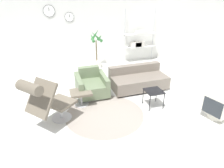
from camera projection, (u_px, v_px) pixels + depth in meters
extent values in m
plane|color=silver|center=(109.00, 104.00, 5.03)|extent=(12.00, 12.00, 0.00)
cube|color=silver|center=(85.00, 27.00, 7.13)|extent=(12.00, 0.06, 2.80)
cylinder|color=black|center=(49.00, 11.00, 6.54)|extent=(0.38, 0.01, 0.38)
cylinder|color=white|center=(49.00, 11.00, 6.54)|extent=(0.36, 0.02, 0.36)
cube|color=black|center=(49.00, 9.00, 6.51)|extent=(0.01, 0.01, 0.11)
cylinder|color=black|center=(69.00, 17.00, 6.80)|extent=(0.32, 0.01, 0.32)
cylinder|color=white|center=(69.00, 17.00, 6.80)|extent=(0.30, 0.02, 0.30)
cube|color=black|center=(69.00, 16.00, 6.77)|extent=(0.01, 0.01, 0.09)
cube|color=silver|center=(219.00, 41.00, 5.21)|extent=(0.06, 12.00, 2.80)
cylinder|color=gray|center=(105.00, 114.00, 4.63)|extent=(1.81, 1.81, 0.01)
cylinder|color=#BCBCC1|center=(62.00, 118.00, 4.49)|extent=(0.62, 0.62, 0.02)
cylinder|color=#BCBCC1|center=(61.00, 111.00, 4.41)|extent=(0.06, 0.06, 0.35)
cube|color=#6B6051|center=(60.00, 102.00, 4.32)|extent=(0.76, 0.77, 0.06)
cube|color=#6B6051|center=(41.00, 98.00, 3.83)|extent=(0.72, 0.73, 0.63)
cylinder|color=#6B6051|center=(29.00, 88.00, 3.55)|extent=(0.50, 0.53, 0.20)
cylinder|color=#BCBCC1|center=(82.00, 104.00, 5.01)|extent=(0.36, 0.36, 0.02)
cylinder|color=#BCBCC1|center=(81.00, 99.00, 4.95)|extent=(0.05, 0.05, 0.29)
cube|color=#6B6051|center=(81.00, 92.00, 4.87)|extent=(0.51, 0.44, 0.06)
cube|color=silver|center=(92.00, 93.00, 5.49)|extent=(0.66, 0.75, 0.06)
cube|color=#667556|center=(92.00, 87.00, 5.41)|extent=(0.56, 0.91, 0.31)
cube|color=#667556|center=(89.00, 72.00, 5.59)|extent=(0.56, 0.18, 0.31)
cube|color=#667556|center=(104.00, 83.00, 5.46)|extent=(0.13, 0.91, 0.48)
cube|color=#667556|center=(79.00, 86.00, 5.28)|extent=(0.13, 0.91, 0.48)
cube|color=black|center=(138.00, 88.00, 5.82)|extent=(1.44, 0.74, 0.05)
cube|color=#70665B|center=(139.00, 82.00, 5.74)|extent=(1.61, 0.87, 0.34)
cube|color=#70665B|center=(135.00, 68.00, 5.88)|extent=(1.59, 0.25, 0.24)
cube|color=black|center=(154.00, 91.00, 4.77)|extent=(0.41, 0.41, 0.02)
cylinder|color=black|center=(150.00, 104.00, 4.66)|extent=(0.02, 0.02, 0.41)
cylinder|color=black|center=(164.00, 101.00, 4.75)|extent=(0.02, 0.02, 0.41)
cylinder|color=black|center=(143.00, 96.00, 4.98)|extent=(0.02, 0.02, 0.41)
cylinder|color=black|center=(156.00, 94.00, 5.07)|extent=(0.02, 0.02, 0.41)
cylinder|color=beige|center=(216.00, 115.00, 4.47)|extent=(0.35, 0.35, 0.14)
cube|color=beige|center=(219.00, 104.00, 4.34)|extent=(0.58, 0.60, 0.42)
cube|color=#282D33|center=(212.00, 107.00, 4.23)|extent=(0.13, 0.42, 0.36)
cylinder|color=silver|center=(97.00, 64.00, 7.32)|extent=(0.34, 0.34, 0.27)
cylinder|color=#382819|center=(97.00, 61.00, 7.27)|extent=(0.31, 0.31, 0.02)
cylinder|color=brown|center=(96.00, 51.00, 7.10)|extent=(0.04, 0.04, 0.74)
cone|color=#2D6B33|center=(100.00, 37.00, 6.96)|extent=(0.16, 0.36, 0.27)
cone|color=#2D6B33|center=(95.00, 35.00, 6.98)|extent=(0.33, 0.10, 0.40)
cone|color=#2D6B33|center=(92.00, 38.00, 6.84)|extent=(0.16, 0.36, 0.31)
cone|color=#2D6B33|center=(97.00, 37.00, 6.72)|extent=(0.42, 0.12, 0.40)
cylinder|color=#BCBCC1|center=(125.00, 37.00, 7.54)|extent=(0.03, 0.03, 2.00)
cylinder|color=#BCBCC1|center=(153.00, 35.00, 7.85)|extent=(0.03, 0.03, 2.00)
cube|color=silver|center=(140.00, 46.00, 7.75)|extent=(1.26, 0.28, 0.02)
cube|color=silver|center=(141.00, 34.00, 7.55)|extent=(1.26, 0.28, 0.02)
cube|color=beige|center=(136.00, 44.00, 7.66)|extent=(0.40, 0.24, 0.17)
cube|color=silver|center=(142.00, 32.00, 7.52)|extent=(0.50, 0.24, 0.11)
cube|color=#B7B2A8|center=(139.00, 44.00, 7.69)|extent=(0.38, 0.24, 0.18)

